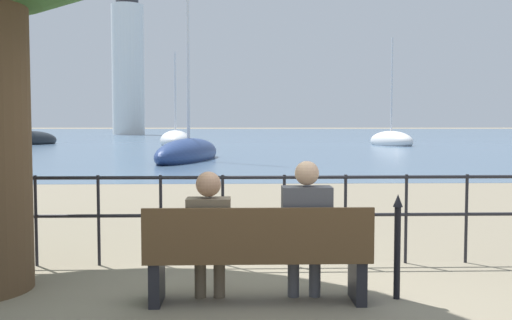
{
  "coord_description": "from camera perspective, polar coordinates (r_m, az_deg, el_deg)",
  "views": [
    {
      "loc": [
        -0.17,
        -5.15,
        1.62
      ],
      "look_at": [
        0.0,
        0.5,
        1.28
      ],
      "focal_mm": 40.0,
      "sensor_mm": 36.0,
      "label": 1
    }
  ],
  "objects": [
    {
      "name": "sailboat_0",
      "position": [
        26.77,
        -6.75,
        0.71
      ],
      "size": [
        3.35,
        8.18,
        12.07
      ],
      "rotation": [
        0.0,
        0.0,
        -0.21
      ],
      "color": "navy",
      "rests_on": "ground_plane"
    },
    {
      "name": "sailboat_1",
      "position": [
        49.21,
        -8.05,
        1.95
      ],
      "size": [
        3.24,
        6.97,
        8.43
      ],
      "rotation": [
        0.0,
        0.0,
        0.1
      ],
      "color": "white",
      "rests_on": "ground_plane"
    },
    {
      "name": "sailboat_2",
      "position": [
        48.44,
        13.35,
        1.87
      ],
      "size": [
        3.71,
        5.96,
        9.35
      ],
      "rotation": [
        0.0,
        0.0,
        0.28
      ],
      "color": "white",
      "rests_on": "ground_plane"
    },
    {
      "name": "seated_person_right",
      "position": [
        5.28,
        5.04,
        -6.45
      ],
      "size": [
        0.45,
        0.35,
        1.3
      ],
      "color": "#4C4C51",
      "rests_on": "ground_plane"
    },
    {
      "name": "harbor_lighthouse",
      "position": [
        106.0,
        -12.69,
        9.58
      ],
      "size": [
        5.67,
        5.67,
        28.22
      ],
      "color": "white",
      "rests_on": "ground_plane"
    },
    {
      "name": "ground_plane",
      "position": [
        5.4,
        0.17,
        -13.99
      ],
      "size": [
        1000.0,
        1000.0,
        0.0
      ],
      "primitive_type": "plane",
      "color": "#7A705B"
    },
    {
      "name": "closed_umbrella",
      "position": [
        5.52,
        13.96,
        -7.83
      ],
      "size": [
        0.09,
        0.09,
        0.99
      ],
      "color": "black",
      "rests_on": "ground_plane"
    },
    {
      "name": "park_bench",
      "position": [
        5.22,
        0.19,
        -9.58
      ],
      "size": [
        2.04,
        0.45,
        0.9
      ],
      "color": "brown",
      "rests_on": "ground_plane"
    },
    {
      "name": "promenade_railing",
      "position": [
        6.65,
        -0.24,
        -4.56
      ],
      "size": [
        10.8,
        0.04,
        1.05
      ],
      "color": "black",
      "rests_on": "ground_plane"
    },
    {
      "name": "seated_person_left",
      "position": [
        5.26,
        -4.74,
        -6.95
      ],
      "size": [
        0.4,
        0.35,
        1.21
      ],
      "color": "brown",
      "rests_on": "ground_plane"
    },
    {
      "name": "sailboat_3",
      "position": [
        52.98,
        -21.73,
        1.85
      ],
      "size": [
        4.74,
        6.54,
        10.41
      ],
      "rotation": [
        0.0,
        0.0,
        -0.44
      ],
      "color": "black",
      "rests_on": "ground_plane"
    },
    {
      "name": "harbor_water",
      "position": [
        165.84,
        -1.68,
        2.88
      ],
      "size": [
        600.0,
        300.0,
        0.01
      ],
      "color": "#47607A",
      "rests_on": "ground_plane"
    }
  ]
}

